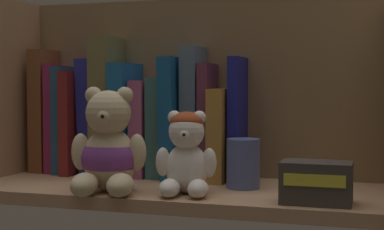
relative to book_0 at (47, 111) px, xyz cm
name	(u,v)px	position (x,y,z in cm)	size (l,w,h in cm)	color
shelf_board	(177,192)	(29.47, -10.05, -12.42)	(64.78, 25.05, 2.00)	#A87F5B
shelf_back_panel	(200,93)	(29.47, 3.08, 3.47)	(67.18, 1.20, 33.78)	olive
book_0	(47,111)	(0.00, 0.00, 0.00)	(2.84, 9.46, 22.84)	brown
book_1	(60,118)	(2.69, 0.00, -1.45)	(1.72, 9.38, 19.94)	#8E2457
book_2	(70,119)	(4.87, 0.00, -1.58)	(1.83, 11.45, 19.68)	navy
book_3	(81,122)	(7.14, 0.00, -2.03)	(1.90, 13.95, 18.78)	maroon
book_4	(94,116)	(9.84, 0.00, -0.89)	(2.70, 9.00, 21.05)	#252A9B
book_5	(112,106)	(13.39, 0.00, 1.04)	(3.59, 12.35, 24.92)	olive
book_6	(130,119)	(17.10, 0.00, -1.36)	(3.03, 13.93, 20.12)	#195D9C
book_7	(147,128)	(20.32, 0.00, -2.88)	(2.59, 11.47, 17.08)	#AD527E
book_8	(163,127)	(23.36, 0.00, -2.63)	(2.68, 10.67, 17.58)	#376560
book_9	(178,117)	(26.38, 0.00, -0.88)	(2.53, 14.33, 21.08)	#144F86
book_10	(195,112)	(29.50, 0.00, 0.06)	(2.89, 9.47, 22.95)	slate
book_11	(210,121)	(32.21, 0.00, -1.43)	(1.72, 10.68, 19.98)	#5F2C45
book_12	(225,134)	(34.84, 0.00, -3.59)	(2.71, 14.70, 15.66)	#AB7D36
book_13	(240,119)	(37.52, 0.00, -0.91)	(1.83, 11.07, 21.02)	navy
teddy_bear_larger	(109,151)	(21.18, -17.97, -5.12)	(11.97, 12.78, 16.03)	beige
teddy_bear_smaller	(186,155)	(33.05, -16.17, -5.51)	(9.25, 9.62, 12.46)	white
pillar_candle	(243,163)	(40.08, -8.72, -7.50)	(5.28, 5.28, 7.83)	#4C5B99
small_product_box	(316,183)	(52.33, -17.75, -8.52)	(9.59, 5.96, 5.78)	#38332D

